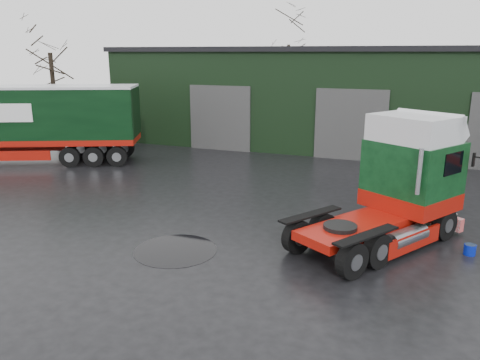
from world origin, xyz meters
name	(u,v)px	position (x,y,z in m)	size (l,w,h in m)	color
ground	(222,245)	(0.00, 0.00, 0.00)	(100.00, 100.00, 0.00)	black
warehouse	(364,95)	(2.00, 20.00, 3.16)	(32.40, 12.40, 6.30)	black
hero_tractor	(377,184)	(4.50, 1.63, 2.04)	(2.79, 6.57, 4.08)	#0C3517
trailer_left	(11,125)	(-15.24, 6.55, 2.14)	(2.81, 13.75, 4.27)	silver
wash_bucket	(470,250)	(7.34, 1.96, 0.16)	(0.35, 0.35, 0.33)	#0719A1
tree_left	(53,80)	(-17.00, 12.00, 4.25)	(4.40, 4.40, 8.50)	black
tree_back_a	(288,66)	(-6.00, 30.00, 4.75)	(4.40, 4.40, 9.50)	black
tree_back_b	(480,81)	(10.00, 30.00, 3.75)	(4.40, 4.40, 7.50)	black
puddle_0	(176,250)	(-1.20, -0.93, 0.00)	(2.61, 2.61, 0.01)	black
puddle_1	(415,215)	(5.76, 5.22, 0.00)	(2.24, 2.24, 0.01)	black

